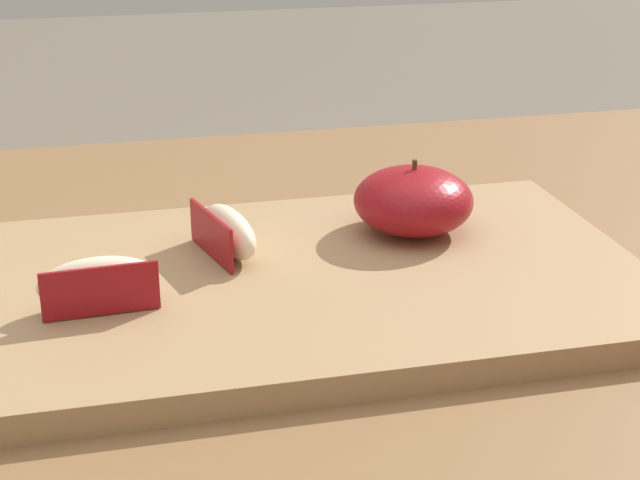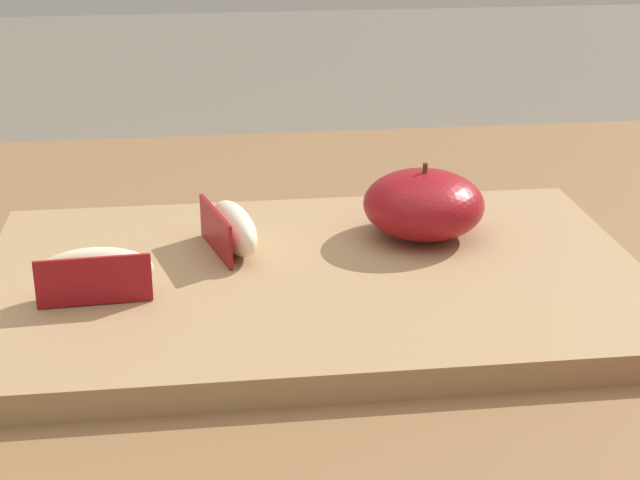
{
  "view_description": "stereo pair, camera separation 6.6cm",
  "coord_description": "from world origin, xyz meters",
  "px_view_note": "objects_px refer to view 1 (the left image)",
  "views": [
    {
      "loc": [
        -0.14,
        -0.59,
        1.05
      ],
      "look_at": [
        0.0,
        0.0,
        0.8
      ],
      "focal_mm": 55.6,
      "sensor_mm": 36.0,
      "label": 1
    },
    {
      "loc": [
        -0.07,
        -0.61,
        1.05
      ],
      "look_at": [
        0.0,
        0.0,
        0.8
      ],
      "focal_mm": 55.6,
      "sensor_mm": 36.0,
      "label": 2
    }
  ],
  "objects_px": {
    "cutting_board": "(320,280)",
    "apple_wedge_near_knife": "(227,232)",
    "apple_half_skin_up": "(413,201)",
    "apple_wedge_front": "(99,283)"
  },
  "relations": [
    {
      "from": "apple_half_skin_up",
      "to": "apple_wedge_front",
      "type": "bearing_deg",
      "value": -161.23
    },
    {
      "from": "cutting_board",
      "to": "apple_wedge_near_knife",
      "type": "distance_m",
      "value": 0.07
    },
    {
      "from": "cutting_board",
      "to": "apple_wedge_near_knife",
      "type": "xyz_separation_m",
      "value": [
        -0.06,
        0.04,
        0.03
      ]
    },
    {
      "from": "cutting_board",
      "to": "apple_wedge_front",
      "type": "relative_size",
      "value": 5.85
    },
    {
      "from": "apple_wedge_front",
      "to": "apple_wedge_near_knife",
      "type": "bearing_deg",
      "value": 36.74
    },
    {
      "from": "apple_half_skin_up",
      "to": "cutting_board",
      "type": "bearing_deg",
      "value": -149.03
    },
    {
      "from": "cutting_board",
      "to": "apple_half_skin_up",
      "type": "xyz_separation_m",
      "value": [
        0.08,
        0.05,
        0.03
      ]
    },
    {
      "from": "apple_wedge_front",
      "to": "apple_wedge_near_knife",
      "type": "xyz_separation_m",
      "value": [
        0.09,
        0.07,
        0.0
      ]
    },
    {
      "from": "apple_wedge_near_knife",
      "to": "apple_half_skin_up",
      "type": "bearing_deg",
      "value": 4.43
    },
    {
      "from": "cutting_board",
      "to": "apple_wedge_near_knife",
      "type": "bearing_deg",
      "value": 145.97
    }
  ]
}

